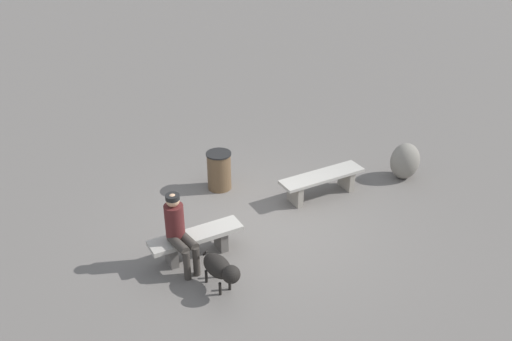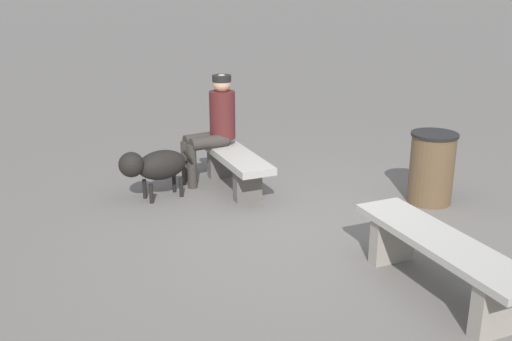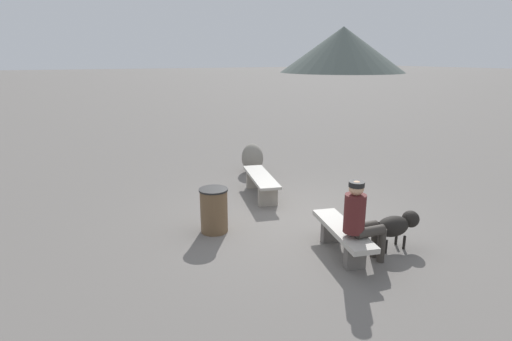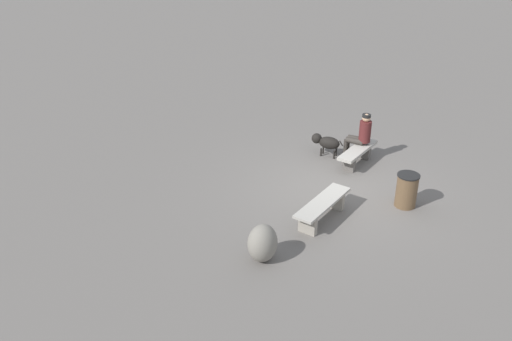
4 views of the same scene
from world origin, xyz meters
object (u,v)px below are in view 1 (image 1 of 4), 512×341
(bench_right, at_px, (196,240))
(trash_bin, at_px, (219,171))
(boulder, at_px, (405,161))
(seated_person, at_px, (178,228))
(bench_left, at_px, (322,181))
(dog, at_px, (221,268))

(bench_right, distance_m, trash_bin, 2.22)
(boulder, bearing_deg, seated_person, -8.13)
(bench_right, relative_size, seated_person, 1.25)
(bench_left, distance_m, boulder, 1.93)
(bench_left, bearing_deg, boulder, 173.12)
(dog, bearing_deg, bench_left, 107.25)
(bench_left, bearing_deg, seated_person, 12.11)
(dog, xyz_separation_m, boulder, (-4.97, -0.15, -0.01))
(bench_right, height_order, dog, dog)
(seated_person, height_order, boulder, seated_person)
(seated_person, xyz_separation_m, boulder, (-5.10, 0.73, -0.35))
(dog, bearing_deg, boulder, 94.61)
(trash_bin, relative_size, boulder, 1.02)
(seated_person, height_order, trash_bin, seated_person)
(seated_person, bearing_deg, bench_left, -175.97)
(boulder, bearing_deg, dog, 1.68)
(bench_left, distance_m, seated_person, 3.32)
(seated_person, bearing_deg, bench_right, -170.13)
(trash_bin, bearing_deg, boulder, 144.30)
(seated_person, relative_size, dog, 1.48)
(dog, distance_m, boulder, 4.98)
(bench_left, xyz_separation_m, bench_right, (2.96, -0.09, -0.01))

